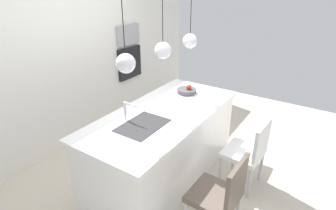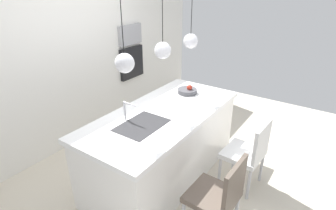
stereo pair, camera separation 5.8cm
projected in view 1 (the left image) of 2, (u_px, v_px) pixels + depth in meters
floor at (164, 173)px, 3.59m from camera, size 6.60×6.60×0.00m
back_wall at (68, 60)px, 3.87m from camera, size 6.00×0.10×2.60m
kitchen_island at (164, 144)px, 3.39m from camera, size 2.17×1.00×0.91m
sink_basin at (143, 126)px, 2.90m from camera, size 0.56×0.40×0.02m
faucet at (127, 109)px, 2.95m from camera, size 0.02×0.17×0.22m
fruit_bowl at (187, 91)px, 3.73m from camera, size 0.27×0.27×0.13m
microwave at (128, 35)px, 4.68m from camera, size 0.54×0.08×0.34m
oven at (129, 63)px, 4.89m from camera, size 0.56×0.08×0.56m
chair_near at (221, 193)px, 2.56m from camera, size 0.47×0.46×0.89m
chair_middle at (249, 150)px, 3.19m from camera, size 0.49×0.46×0.90m
pendant_light_left at (126, 63)px, 2.44m from camera, size 0.18×0.18×0.78m
pendant_light_center at (163, 50)px, 2.90m from camera, size 0.18×0.18×0.78m
pendant_light_right at (190, 41)px, 3.35m from camera, size 0.18×0.18×0.78m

